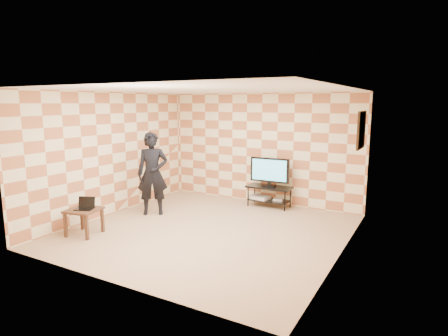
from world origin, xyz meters
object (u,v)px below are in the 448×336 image
(tv_stand, at_px, (269,192))
(person, at_px, (153,174))
(tv, at_px, (270,171))
(side_table, at_px, (84,213))

(tv_stand, height_order, person, person)
(tv_stand, bearing_deg, tv, -92.59)
(side_table, relative_size, person, 0.36)
(tv, xyz_separation_m, side_table, (-2.30, -3.50, -0.47))
(side_table, bearing_deg, tv_stand, 56.64)
(tv_stand, relative_size, person, 0.58)
(person, bearing_deg, tv_stand, 5.53)
(tv, height_order, side_table, tv)
(side_table, bearing_deg, person, 81.15)
(tv, bearing_deg, side_table, -123.39)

